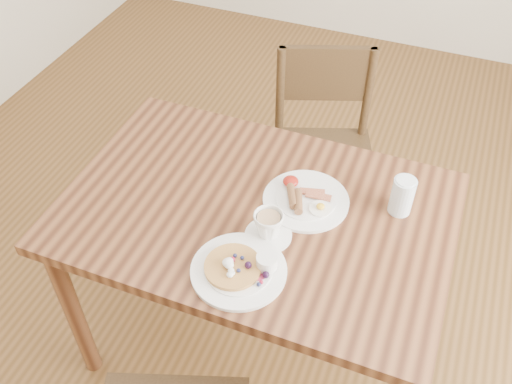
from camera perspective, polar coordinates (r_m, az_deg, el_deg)
ground at (r=2.36m, az=-0.00°, el=-14.30°), size 5.00×5.00×0.00m
dining_table at (r=1.84m, az=-0.00°, el=-3.75°), size 1.20×0.80×0.75m
chair_far at (r=2.40m, az=6.64°, el=4.54°), size 0.54×0.54×0.88m
pancake_plate at (r=1.59m, az=-1.58°, el=-7.65°), size 0.27×0.27×0.06m
breakfast_plate at (r=1.78m, az=4.88°, el=-0.70°), size 0.27×0.27×0.04m
teacup_saucer at (r=1.66m, az=1.26°, el=-3.46°), size 0.14×0.14×0.09m
water_glass at (r=1.77m, az=14.41°, el=-0.38°), size 0.07×0.07×0.12m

